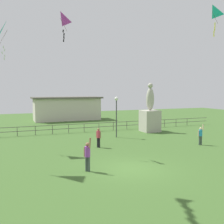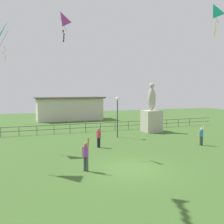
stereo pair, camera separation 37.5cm
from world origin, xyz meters
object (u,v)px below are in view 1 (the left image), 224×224
object	(u,v)px
statue_monument	(150,117)
person_0	(201,135)
person_1	(88,154)
kite_0	(61,19)
kite_3	(7,31)
person_3	(99,136)
kite_2	(212,13)
lamppost	(116,108)

from	to	relation	value
statue_monument	person_0	size ratio (longest dim) A/B	3.07
person_1	kite_0	xyz separation A→B (m)	(-0.45, 5.00, 8.66)
kite_3	person_0	bearing A→B (deg)	-17.01
person_3	kite_0	size ratio (longest dim) A/B	0.77
statue_monument	kite_2	world-z (taller)	kite_2
kite_3	kite_2	bearing A→B (deg)	-22.93
person_1	kite_3	world-z (taller)	kite_3
lamppost	kite_2	world-z (taller)	kite_2
lamppost	person_3	xyz separation A→B (m)	(-3.09, -3.65, -2.01)
lamppost	kite_3	xyz separation A→B (m)	(-9.65, -1.36, 6.19)
statue_monument	person_0	bearing A→B (deg)	-87.28
person_0	lamppost	bearing A→B (deg)	131.44
lamppost	person_3	bearing A→B (deg)	-130.24
kite_2	kite_3	world-z (taller)	kite_2
lamppost	kite_0	distance (m)	10.02
statue_monument	lamppost	bearing A→B (deg)	-158.61
kite_0	kite_2	distance (m)	11.25
statue_monument	lamppost	distance (m)	5.35
lamppost	kite_2	bearing A→B (deg)	-57.80
person_0	person_1	xyz separation A→B (m)	(-10.86, -3.33, 0.11)
person_3	kite_0	xyz separation A→B (m)	(-3.01, -0.59, 8.74)
lamppost	kite_0	xyz separation A→B (m)	(-6.10, -4.24, 6.73)
lamppost	kite_3	world-z (taller)	kite_3
person_0	kite_2	size ratio (longest dim) A/B	0.76
kite_3	statue_monument	bearing A→B (deg)	12.65
person_3	kite_3	distance (m)	10.75
statue_monument	person_3	xyz separation A→B (m)	(-7.93, -5.55, -0.76)
statue_monument	person_1	distance (m)	15.31
person_1	kite_2	bearing A→B (deg)	10.00
kite_2	kite_0	bearing A→B (deg)	163.56
person_3	kite_3	world-z (taller)	kite_3
kite_3	person_3	bearing A→B (deg)	-19.25
kite_0	kite_3	distance (m)	4.61
person_3	kite_0	world-z (taller)	kite_0
person_3	kite_2	world-z (taller)	kite_2
person_1	kite_2	distance (m)	14.09
lamppost	person_0	size ratio (longest dim) A/B	2.26
statue_monument	kite_2	bearing A→B (deg)	-91.06
statue_monument	lamppost	size ratio (longest dim) A/B	1.36
statue_monument	lamppost	xyz separation A→B (m)	(-4.84, -1.90, 1.25)
kite_0	person_0	bearing A→B (deg)	-8.38
person_0	kite_0	size ratio (longest dim) A/B	0.85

